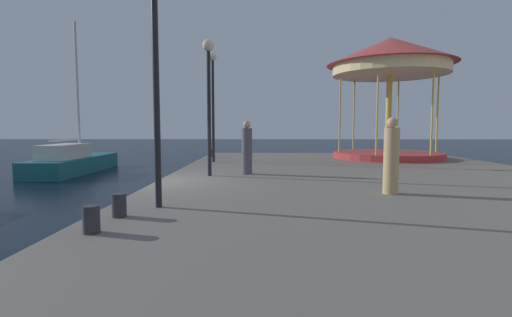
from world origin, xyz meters
name	(u,v)px	position (x,y,z in m)	size (l,w,h in m)	color
ground_plane	(158,209)	(0.00, 0.00, 0.00)	(120.00, 120.00, 0.00)	black
quay_dock	(386,196)	(6.46, 0.00, 0.40)	(12.92, 22.82, 0.80)	slate
sailboat_teal	(72,161)	(-6.67, 8.16, 0.58)	(2.09, 6.75, 7.77)	#19606B
carousel	(390,68)	(9.13, 7.86, 5.16)	(6.02, 6.02, 5.80)	#B23333
lamp_post_near_edge	(155,51)	(1.01, -3.42, 3.72)	(0.36, 0.36, 4.26)	black
lamp_post_mid_promenade	(209,83)	(1.33, 1.14, 3.67)	(0.36, 0.36, 4.19)	black
lamp_post_far_end	(213,88)	(0.85, 5.70, 3.98)	(0.36, 0.36, 4.71)	black
bollard_south	(91,219)	(0.53, -5.16, 1.00)	(0.24, 0.24, 0.40)	#2D2D33
bollard_north	(211,153)	(0.37, 8.43, 1.00)	(0.24, 0.24, 0.40)	#2D2D33
bollard_center	(119,205)	(0.55, -4.19, 1.00)	(0.24, 0.24, 0.40)	#2D2D33
person_by_the_water	(391,158)	(5.92, -1.92, 1.62)	(0.34, 0.34, 1.75)	tan
person_near_carousel	(247,149)	(2.49, 1.58, 1.61)	(0.34, 0.34, 1.73)	#514C56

